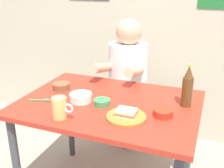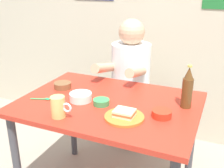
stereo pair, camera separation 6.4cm
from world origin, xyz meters
name	(u,v)px [view 1 (the left image)]	position (x,y,z in m)	size (l,w,h in m)	color
dining_table	(109,115)	(0.00, 0.00, 0.65)	(1.10, 0.80, 0.74)	#B72D1E
stool	(127,113)	(-0.08, 0.63, 0.35)	(0.34, 0.34, 0.45)	#4C4C51
person_seated	(128,68)	(-0.08, 0.62, 0.77)	(0.33, 0.56, 0.72)	white
plate_orange	(126,117)	(0.17, -0.17, 0.75)	(0.22, 0.22, 0.01)	orange
sandwich	(126,113)	(0.17, -0.17, 0.77)	(0.11, 0.09, 0.04)	beige
beer_mug	(60,108)	(-0.17, -0.29, 0.80)	(0.13, 0.08, 0.12)	#D1BC66
beer_bottle	(187,88)	(0.45, 0.11, 0.86)	(0.06, 0.06, 0.26)	#593819
dip_bowl_green	(102,102)	(-0.02, -0.06, 0.76)	(0.10, 0.10, 0.03)	#388C4C
rice_bowl_white	(81,97)	(-0.17, -0.06, 0.77)	(0.14, 0.14, 0.05)	silver
sauce_bowl_chili	(163,112)	(0.35, -0.07, 0.76)	(0.11, 0.11, 0.04)	red
condiment_bowl_brown	(61,86)	(-0.39, 0.08, 0.76)	(0.12, 0.12, 0.04)	brown
spoon	(43,100)	(-0.39, -0.14, 0.75)	(0.12, 0.05, 0.01)	#26A559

